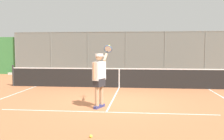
% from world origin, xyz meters
% --- Properties ---
extents(ground_plane, '(60.00, 60.00, 0.00)m').
position_xyz_m(ground_plane, '(0.00, 0.00, 0.00)').
color(ground_plane, '#B76B42').
extents(court_line_markings, '(8.56, 9.06, 0.01)m').
position_xyz_m(court_line_markings, '(0.00, 1.72, 0.00)').
color(court_line_markings, white).
rests_on(court_line_markings, ground).
extents(fence_backdrop, '(19.35, 1.37, 3.13)m').
position_xyz_m(fence_backdrop, '(0.00, -10.01, 1.38)').
color(fence_backdrop, slate).
rests_on(fence_backdrop, ground).
extents(tennis_net, '(11.00, 0.09, 1.07)m').
position_xyz_m(tennis_net, '(0.00, -3.62, 0.49)').
color(tennis_net, '#2D2D2D').
rests_on(tennis_net, ground).
extents(tennis_player, '(0.53, 1.42, 2.05)m').
position_xyz_m(tennis_player, '(0.30, 0.78, 1.04)').
color(tennis_player, navy).
rests_on(tennis_player, ground).
extents(tennis_ball_by_sideline, '(0.07, 0.07, 0.07)m').
position_xyz_m(tennis_ball_by_sideline, '(0.05, 3.62, 0.03)').
color(tennis_ball_by_sideline, '#D6E042').
rests_on(tennis_ball_by_sideline, ground).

